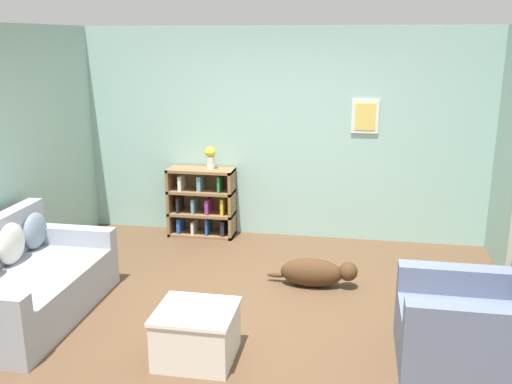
{
  "coord_description": "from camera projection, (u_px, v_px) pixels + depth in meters",
  "views": [
    {
      "loc": [
        0.92,
        -4.7,
        2.46
      ],
      "look_at": [
        0.0,
        0.4,
        1.05
      ],
      "focal_mm": 40.0,
      "sensor_mm": 36.0,
      "label": 1
    }
  ],
  "objects": [
    {
      "name": "wall_back",
      "position": [
        282.0,
        134.0,
        7.07
      ],
      "size": [
        5.6,
        0.13,
        2.6
      ],
      "color": "#93BCB2",
      "rests_on": "ground_plane"
    },
    {
      "name": "vase",
      "position": [
        210.0,
        157.0,
        7.06
      ],
      "size": [
        0.13,
        0.13,
        0.28
      ],
      "color": "silver",
      "rests_on": "bookshelf"
    },
    {
      "name": "dog",
      "position": [
        316.0,
        272.0,
        5.79
      ],
      "size": [
        0.93,
        0.26,
        0.29
      ],
      "color": "#472D19",
      "rests_on": "ground_plane"
    },
    {
      "name": "couch",
      "position": [
        22.0,
        284.0,
        5.14
      ],
      "size": [
        0.95,
        1.72,
        0.86
      ],
      "color": "#9399A3",
      "rests_on": "ground_plane"
    },
    {
      "name": "bookshelf",
      "position": [
        202.0,
        203.0,
        7.26
      ],
      "size": [
        0.83,
        0.34,
        0.87
      ],
      "color": "olive",
      "rests_on": "ground_plane"
    },
    {
      "name": "ground_plane",
      "position": [
        248.0,
        313.0,
        5.27
      ],
      "size": [
        14.0,
        14.0,
        0.0
      ],
      "primitive_type": "plane",
      "color": "brown"
    },
    {
      "name": "coffee_table",
      "position": [
        196.0,
        332.0,
        4.46
      ],
      "size": [
        0.62,
        0.58,
        0.42
      ],
      "color": "silver",
      "rests_on": "ground_plane"
    },
    {
      "name": "recliner_chair",
      "position": [
        482.0,
        324.0,
        4.33
      ],
      "size": [
        1.07,
        0.9,
        1.08
      ],
      "color": "slate",
      "rests_on": "ground_plane"
    }
  ]
}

